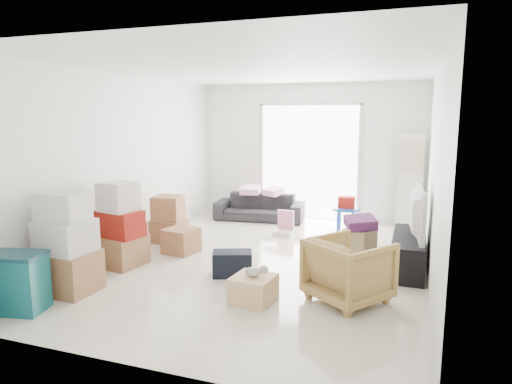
{
  "coord_description": "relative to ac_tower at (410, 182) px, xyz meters",
  "views": [
    {
      "loc": [
        2.02,
        -5.98,
        2.07
      ],
      "look_at": [
        -0.15,
        0.2,
        0.97
      ],
      "focal_mm": 32.0,
      "sensor_mm": 36.0,
      "label": 1
    }
  ],
  "objects": [
    {
      "name": "room_shell",
      "position": [
        -1.95,
        -2.65,
        0.48
      ],
      "size": [
        4.98,
        6.48,
        3.18
      ],
      "color": "white",
      "rests_on": "ground"
    },
    {
      "name": "sliding_door",
      "position": [
        -1.95,
        0.33,
        0.37
      ],
      "size": [
        2.1,
        0.04,
        2.33
      ],
      "color": "white",
      "rests_on": "room_shell"
    },
    {
      "name": "ac_tower",
      "position": [
        0.0,
        0.0,
        0.0
      ],
      "size": [
        0.45,
        0.3,
        1.75
      ],
      "primitive_type": "cube",
      "color": "silver",
      "rests_on": "room_shell"
    },
    {
      "name": "tv_console",
      "position": [
        0.05,
        -2.32,
        -0.64
      ],
      "size": [
        0.42,
        1.41,
        0.47
      ],
      "primitive_type": "cube",
      "color": "black",
      "rests_on": "room_shell"
    },
    {
      "name": "television",
      "position": [
        0.05,
        -2.32,
        -0.33
      ],
      "size": [
        0.74,
        1.19,
        0.15
      ],
      "primitive_type": "imported",
      "rotation": [
        0.0,
        0.0,
        1.64
      ],
      "color": "black",
      "rests_on": "tv_console"
    },
    {
      "name": "sofa",
      "position": [
        -2.83,
        -0.15,
        -0.53
      ],
      "size": [
        1.8,
        0.69,
        0.69
      ],
      "primitive_type": "imported",
      "rotation": [
        0.0,
        0.0,
        0.1
      ],
      "color": "#25252A",
      "rests_on": "room_shell"
    },
    {
      "name": "pillow_left",
      "position": [
        -3.03,
        -0.18,
        -0.13
      ],
      "size": [
        0.39,
        0.33,
        0.11
      ],
      "primitive_type": "cube",
      "rotation": [
        0.0,
        0.0,
        0.19
      ],
      "color": "#EFAEC6",
      "rests_on": "sofa"
    },
    {
      "name": "pillow_right",
      "position": [
        -2.54,
        -0.17,
        -0.12
      ],
      "size": [
        0.48,
        0.45,
        0.13
      ],
      "primitive_type": "cube",
      "rotation": [
        0.0,
        0.0,
        -0.5
      ],
      "color": "#EFAEC6",
      "rests_on": "sofa"
    },
    {
      "name": "armchair",
      "position": [
        -0.57,
        -3.68,
        -0.48
      ],
      "size": [
        1.05,
        1.04,
        0.8
      ],
      "primitive_type": "imported",
      "rotation": [
        0.0,
        0.0,
        2.52
      ],
      "color": "#9D7A45",
      "rests_on": "room_shell"
    },
    {
      "name": "storage_bins",
      "position": [
        -3.85,
        -5.12,
        -0.55
      ],
      "size": [
        0.63,
        0.5,
        0.64
      ],
      "rotation": [
        0.0,
        0.0,
        0.22
      ],
      "color": "#115A5E",
      "rests_on": "room_shell"
    },
    {
      "name": "box_stack_a",
      "position": [
        -3.75,
        -4.5,
        -0.34
      ],
      "size": [
        0.66,
        0.56,
        1.2
      ],
      "rotation": [
        0.0,
        0.0,
        -0.03
      ],
      "color": "#8D5C3F",
      "rests_on": "room_shell"
    },
    {
      "name": "box_stack_b",
      "position": [
        -3.75,
        -3.46,
        -0.36
      ],
      "size": [
        0.7,
        0.65,
        1.18
      ],
      "rotation": [
        0.0,
        0.0,
        -0.23
      ],
      "color": "#8D5C3F",
      "rests_on": "room_shell"
    },
    {
      "name": "box_stack_c",
      "position": [
        -3.72,
        -2.19,
        -0.5
      ],
      "size": [
        0.53,
        0.51,
        0.77
      ],
      "rotation": [
        0.0,
        0.0,
        0.02
      ],
      "color": "#8D5C3F",
      "rests_on": "room_shell"
    },
    {
      "name": "loose_box",
      "position": [
        -3.24,
        -2.66,
        -0.69
      ],
      "size": [
        0.52,
        0.52,
        0.38
      ],
      "primitive_type": "cube",
      "rotation": [
        0.0,
        0.0,
        -0.17
      ],
      "color": "#8D5C3F",
      "rests_on": "room_shell"
    },
    {
      "name": "duffel_bag",
      "position": [
        -2.11,
        -3.34,
        -0.71
      ],
      "size": [
        0.58,
        0.47,
        0.32
      ],
      "primitive_type": "cube",
      "rotation": [
        0.0,
        0.0,
        0.37
      ],
      "color": "black",
      "rests_on": "room_shell"
    },
    {
      "name": "ottoman",
      "position": [
        -0.66,
        -1.83,
        -0.68
      ],
      "size": [
        0.51,
        0.51,
        0.39
      ],
      "primitive_type": "cube",
      "rotation": [
        0.0,
        0.0,
        -0.43
      ],
      "color": "olive",
      "rests_on": "room_shell"
    },
    {
      "name": "blanket",
      "position": [
        -0.66,
        -1.83,
        -0.42
      ],
      "size": [
        0.55,
        0.55,
        0.14
      ],
      "primitive_type": "cube",
      "rotation": [
        0.0,
        0.0,
        0.36
      ],
      "color": "#512050",
      "rests_on": "ottoman"
    },
    {
      "name": "kids_table",
      "position": [
        -1.06,
        -0.52,
        -0.42
      ],
      "size": [
        0.51,
        0.51,
        0.64
      ],
      "rotation": [
        0.0,
        0.0,
        -0.39
      ],
      "color": "#1747AD",
      "rests_on": "room_shell"
    },
    {
      "name": "toy_walker",
      "position": [
        -2.04,
        -1.12,
        -0.76
      ],
      "size": [
        0.34,
        0.3,
        0.42
      ],
      "rotation": [
        0.0,
        0.0,
        -0.08
      ],
      "color": "silver",
      "rests_on": "room_shell"
    },
    {
      "name": "wood_crate",
      "position": [
        -1.57,
        -4.06,
        -0.73
      ],
      "size": [
        0.49,
        0.49,
        0.3
      ],
      "primitive_type": "cube",
      "rotation": [
        0.0,
        0.0,
        -0.11
      ],
      "color": "#E1B782",
      "rests_on": "room_shell"
    },
    {
      "name": "plush_bunny",
      "position": [
        -1.54,
        -4.05,
        -0.52
      ],
      "size": [
        0.26,
        0.15,
        0.13
      ],
      "rotation": [
        0.0,
        0.0,
        0.04
      ],
      "color": "#B2ADA8",
      "rests_on": "wood_crate"
    }
  ]
}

